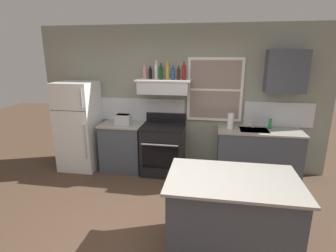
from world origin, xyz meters
The scene contains 21 objects.
ground_plane centered at (0.00, 0.00, 0.00)m, with size 16.00×16.00×0.00m, color #4C3828.
back_wall centered at (0.03, 2.23, 1.35)m, with size 5.40×0.11×2.70m.
refrigerator centered at (-1.90, 1.84, 0.84)m, with size 0.70×0.72×1.68m.
counter_left_of_stove centered at (-1.05, 1.90, 0.46)m, with size 0.79×0.63×0.91m.
toaster centered at (-1.01, 1.85, 1.01)m, with size 0.30×0.20×0.19m.
stove_range centered at (-0.25, 1.86, 0.46)m, with size 0.76×0.69×1.09m.
range_hood_shelf centered at (-0.25, 1.96, 1.62)m, with size 0.96×0.52×0.24m.
bottle_rose_pink centered at (-0.62, 2.02, 1.86)m, with size 0.07×0.07×0.27m.
bottle_balsamic_dark centered at (-0.51, 2.02, 1.84)m, with size 0.06×0.06×0.23m.
bottle_clear_tall centered at (-0.40, 1.99, 1.88)m, with size 0.06×0.06×0.33m.
bottle_dark_green_wine centered at (-0.30, 1.92, 1.86)m, with size 0.07×0.07×0.28m.
bottle_champagne_gold_foil centered at (-0.19, 1.99, 1.89)m, with size 0.08×0.08×0.33m.
bottle_blue_liqueur centered at (-0.09, 1.93, 1.85)m, with size 0.07×0.07×0.25m.
bottle_brown_stout centered at (0.01, 1.94, 1.84)m, with size 0.06×0.06×0.24m.
bottle_red_label_wine centered at (0.11, 1.93, 1.88)m, with size 0.07×0.07×0.31m.
counter_right_with_sink centered at (1.45, 1.90, 0.46)m, with size 1.43×0.63×0.91m.
sink_faucet centered at (1.35, 2.00, 1.08)m, with size 0.03×0.17×0.28m.
paper_towel_roll centered at (0.94, 1.90, 1.04)m, with size 0.11×0.11×0.27m, color white.
dish_soap_bottle centered at (1.63, 2.00, 1.00)m, with size 0.06×0.06×0.18m, color #268C3F.
kitchen_island centered at (0.86, -0.05, 0.46)m, with size 1.40×0.90×0.91m.
upper_cabinet_right centered at (1.80, 2.04, 1.90)m, with size 0.64×0.32×0.70m.
Camera 1 is at (0.60, -2.65, 2.18)m, focal length 27.90 mm.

